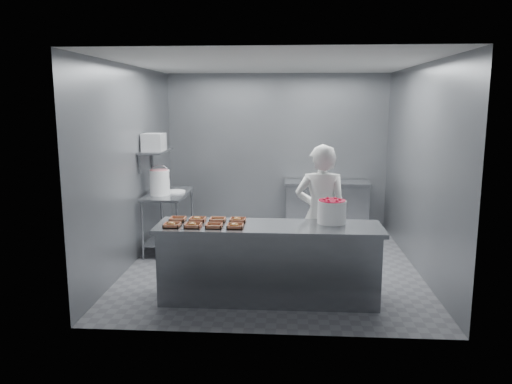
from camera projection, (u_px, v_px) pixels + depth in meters
The scene contains 24 objects.
floor at pixel (272, 263), 7.21m from camera, with size 4.50×4.50×0.00m, color #4C4C51.
ceiling at pixel (274, 64), 6.71m from camera, with size 4.50×4.50×0.00m, color white.
wall_back at pixel (277, 151), 9.17m from camera, with size 4.00×0.04×2.80m, color slate.
wall_left at pixel (133, 166), 7.09m from camera, with size 0.04×4.50×2.80m, color slate.
wall_right at pixel (419, 168), 6.83m from camera, with size 0.04×4.50×2.80m, color slate.
service_counter at pixel (269, 262), 5.81m from camera, with size 2.60×0.70×0.90m.
prep_table at pixel (169, 212), 7.80m from camera, with size 0.60×1.20×0.90m.
back_counter at pixel (326, 206), 8.94m from camera, with size 1.50×0.60×0.90m.
wall_shelf at pixel (156, 151), 7.64m from camera, with size 0.35×0.90×0.03m, color slate.
tray_0 at pixel (172, 225), 5.65m from camera, with size 0.19×0.18×0.06m.
tray_1 at pixel (193, 225), 5.64m from camera, with size 0.19×0.18×0.06m.
tray_2 at pixel (214, 226), 5.62m from camera, with size 0.19×0.18×0.04m.
tray_3 at pixel (235, 226), 5.61m from camera, with size 0.19×0.18×0.06m.
tray_4 at pixel (178, 219), 5.93m from camera, with size 0.19×0.18×0.04m.
tray_5 at pixel (197, 219), 5.92m from camera, with size 0.19×0.18×0.06m.
tray_6 at pixel (218, 220), 5.90m from camera, with size 0.19×0.18×0.04m.
tray_7 at pixel (238, 220), 5.89m from camera, with size 0.19×0.18×0.06m.
worker at pixel (321, 215), 6.29m from camera, with size 0.65×0.43×1.78m, color white.
strawberry_tub at pixel (332, 211), 5.80m from camera, with size 0.33×0.33×0.28m.
glaze_bucket at pixel (160, 182), 7.55m from camera, with size 0.32×0.30×0.46m.
bucket_lid at pixel (175, 192), 7.79m from camera, with size 0.32×0.32×0.02m, color white.
rag at pixel (169, 191), 7.89m from camera, with size 0.13×0.11×0.02m, color #CCB28C.
appliance at pixel (154, 142), 7.53m from camera, with size 0.30×0.35×0.26m, color gray.
paper_stack at pixel (317, 180), 8.87m from camera, with size 0.30×0.22×0.04m, color silver.
Camera 1 is at (0.22, -6.91, 2.30)m, focal length 35.00 mm.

